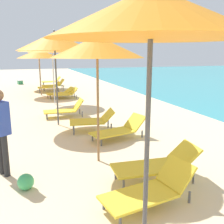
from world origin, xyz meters
The scene contains 19 objects.
umbrella_second centered at (0.47, 3.20, 2.61)m, with size 1.91×1.91×2.90m.
lounger_second_shoreside centered at (1.02, 4.16, 0.26)m, with size 1.51×0.82×0.61m.
umbrella_third centered at (0.74, 6.03, 2.38)m, with size 1.85×1.85×2.65m.
lounger_third_shoreside centered at (1.67, 7.26, 0.27)m, with size 1.59×0.91×0.60m.
lounger_third_inland centered at (1.49, 4.82, 0.33)m, with size 1.57×0.71×0.65m.
umbrella_fourth centered at (0.29, 9.20, 2.60)m, with size 2.28×2.28×2.93m.
lounger_fourth_shoreside centered at (0.67, 10.22, 0.28)m, with size 1.41×0.59×0.64m.
lounger_fourth_inland centered at (1.18, 8.18, 0.34)m, with size 1.37×0.87×0.63m.
umbrella_fifth centered at (0.59, 12.77, 2.48)m, with size 2.11×2.11×2.76m.
lounger_fifth_shoreside centered at (1.30, 14.06, 0.27)m, with size 1.22×0.62×0.56m.
umbrella_sixth centered at (0.18, 15.57, 2.22)m, with size 2.30×2.30×2.51m.
lounger_sixth_shoreside centered at (0.73, 16.61, 0.33)m, with size 1.27×0.60×0.63m.
lounger_sixth_inland centered at (1.11, 14.55, 0.25)m, with size 1.52×0.87×0.50m.
umbrella_farthest centered at (0.32, 18.64, 2.63)m, with size 2.58×2.58×2.99m.
lounger_farthest_shoreside centered at (1.20, 19.86, 0.32)m, with size 1.31×0.64×0.62m.
lounger_farthest_inland centered at (1.08, 17.41, 0.34)m, with size 1.36×0.71×0.68m.
person_walking_near centered at (-1.13, 5.96, 1.00)m, with size 0.38×0.42×1.64m.
beach_ball centered at (-0.75, 5.26, 0.14)m, with size 0.28×0.28×0.28m, color #3FB266.
cooler_box centered at (-0.95, 21.36, 0.16)m, with size 0.42×0.54×0.31m.
Camera 1 is at (-0.66, 0.97, 2.27)m, focal length 41.75 mm.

